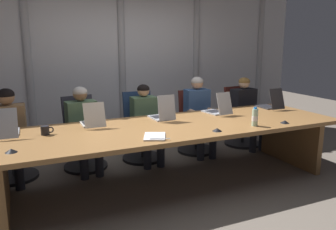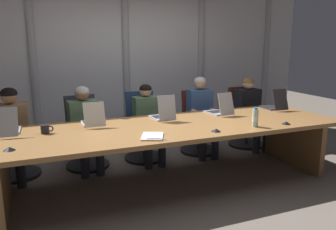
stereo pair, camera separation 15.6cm
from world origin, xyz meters
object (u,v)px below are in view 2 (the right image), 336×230
object	(u,v)px
office_chair_right_mid	(198,129)
conference_mic_left_side	(9,149)
laptop_right_mid	(219,110)
water_bottle_primary	(255,118)
office_chair_left_mid	(86,140)
office_chair_center	(143,134)
person_right_mid	(202,111)
conference_mic_middle	(286,123)
person_left_end	(11,128)
office_chair_left_end	(15,149)
spiral_notepad	(153,136)
person_right_end	(251,108)
laptop_right_end	(274,105)
coffee_mug_near	(45,129)
laptop_left_mid	(93,120)
laptop_left_end	(8,128)
conference_mic_right_side	(216,130)
person_left_mid	(85,123)
office_chair_right_end	(245,123)
laptop_center	(163,114)
person_center	(148,119)

from	to	relation	value
office_chair_right_mid	conference_mic_left_side	distance (m)	3.02
laptop_right_mid	water_bottle_primary	bearing A→B (deg)	174.25
office_chair_left_mid	office_chair_right_mid	world-z (taller)	office_chair_left_mid
office_chair_center	person_right_mid	size ratio (longest dim) A/B	0.83
conference_mic_middle	office_chair_left_mid	bearing A→B (deg)	145.07
person_left_end	office_chair_left_mid	bearing A→B (deg)	104.44
office_chair_left_end	laptop_right_mid	bearing A→B (deg)	70.84
person_right_mid	spiral_notepad	world-z (taller)	person_right_mid
person_right_end	conference_mic_middle	size ratio (longest dim) A/B	10.48
office_chair_left_end	person_left_end	world-z (taller)	person_left_end
laptop_right_end	office_chair_left_mid	xyz separation A→B (m)	(-2.66, 0.70, -0.44)
office_chair_right_mid	person_right_mid	distance (m)	0.36
laptop_right_end	coffee_mug_near	bearing A→B (deg)	94.32
conference_mic_left_side	spiral_notepad	bearing A→B (deg)	-3.31
laptop_left_mid	water_bottle_primary	size ratio (longest dim) A/B	1.83
laptop_left_end	water_bottle_primary	xyz separation A→B (m)	(2.68, -0.78, 0.04)
person_right_mid	conference_mic_right_side	xyz separation A→B (m)	(-0.53, -1.35, 0.08)
office_chair_center	person_left_end	world-z (taller)	person_left_end
conference_mic_left_side	laptop_left_mid	bearing A→B (deg)	38.22
office_chair_center	water_bottle_primary	distance (m)	1.80
person_left_mid	coffee_mug_near	world-z (taller)	person_left_mid
office_chair_right_mid	person_right_end	distance (m)	0.93
office_chair_right_end	conference_mic_left_side	bearing A→B (deg)	-74.18
office_chair_center	person_left_end	size ratio (longest dim) A/B	0.85
office_chair_right_mid	conference_mic_middle	size ratio (longest dim) A/B	8.76
office_chair_right_end	conference_mic_middle	world-z (taller)	office_chair_right_end
laptop_center	person_right_end	xyz separation A→B (m)	(1.75, 0.55, -0.15)
office_chair_left_end	person_right_end	distance (m)	3.58
conference_mic_left_side	conference_mic_middle	distance (m)	3.08
office_chair_left_mid	office_chair_right_end	xyz separation A→B (m)	(2.67, -0.00, -0.00)
laptop_left_mid	person_left_end	world-z (taller)	person_left_end
coffee_mug_near	spiral_notepad	xyz separation A→B (m)	(1.03, -0.58, -0.04)
laptop_left_mid	laptop_right_mid	size ratio (longest dim) A/B	0.94
laptop_left_mid	laptop_center	size ratio (longest dim) A/B	1.03
water_bottle_primary	person_center	bearing A→B (deg)	123.91
office_chair_left_end	coffee_mug_near	bearing A→B (deg)	18.77
office_chair_right_end	laptop_left_end	bearing A→B (deg)	-84.18
laptop_left_mid	conference_mic_left_side	xyz separation A→B (m)	(-0.89, -0.70, -0.04)
conference_mic_right_side	person_right_mid	bearing A→B (deg)	68.54
person_left_mid	water_bottle_primary	world-z (taller)	person_left_mid
office_chair_left_mid	office_chair_left_end	bearing A→B (deg)	-98.14
laptop_left_end	office_chair_center	size ratio (longest dim) A/B	0.50
office_chair_left_end	conference_mic_left_side	xyz separation A→B (m)	(0.03, -1.37, 0.41)
office_chair_right_mid	person_right_end	world-z (taller)	person_right_end
laptop_left_end	coffee_mug_near	distance (m)	0.41
office_chair_left_mid	office_chair_center	size ratio (longest dim) A/B	0.99
laptop_center	laptop_right_end	distance (m)	1.77
laptop_center	person_right_end	size ratio (longest dim) A/B	0.35
laptop_right_mid	office_chair_left_mid	xyz separation A→B (m)	(-1.73, 0.71, -0.44)
conference_mic_middle	person_left_end	bearing A→B (deg)	156.25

